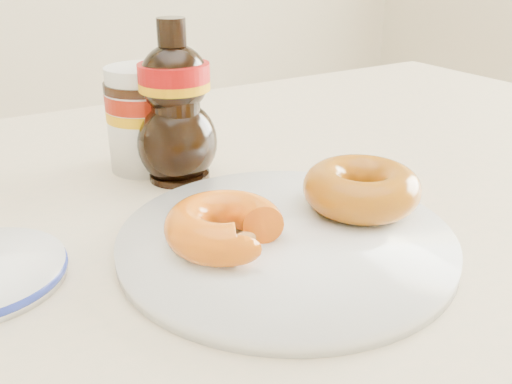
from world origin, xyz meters
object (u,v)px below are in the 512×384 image
donut_bitten (224,226)px  donut_whole (361,188)px  nutella_jar (144,115)px  dining_table (252,266)px  plate (286,240)px  syrup_bottle (175,102)px

donut_bitten → donut_whole: bearing=23.8°
nutella_jar → donut_whole: bearing=-63.5°
dining_table → plate: plate is taller
plate → nutella_jar: (-0.03, 0.25, 0.06)m
dining_table → nutella_jar: nutella_jar is taller
plate → donut_bitten: (-0.06, 0.01, 0.02)m
dining_table → plate: bearing=-105.7°
dining_table → donut_whole: bearing=-58.4°
syrup_bottle → nutella_jar: bearing=109.2°
dining_table → syrup_bottle: (-0.04, 0.09, 0.17)m
plate → nutella_jar: bearing=96.8°
donut_bitten → nutella_jar: size_ratio=0.83×
plate → syrup_bottle: bearing=93.4°
donut_bitten → nutella_jar: (0.03, 0.24, 0.03)m
plate → syrup_bottle: size_ratio=1.66×
plate → nutella_jar: nutella_jar is taller
dining_table → syrup_bottle: 0.20m
donut_bitten → nutella_jar: 0.24m
donut_whole → nutella_jar: size_ratio=0.93×
donut_bitten → donut_whole: size_ratio=0.90×
dining_table → plate: size_ratio=4.76×
dining_table → donut_whole: 0.17m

